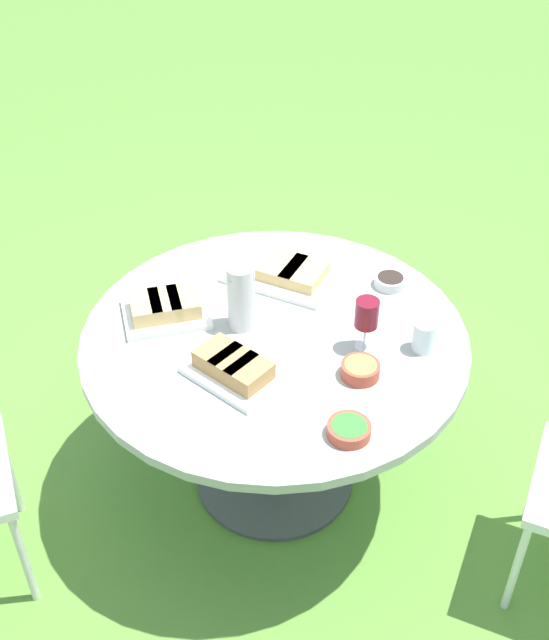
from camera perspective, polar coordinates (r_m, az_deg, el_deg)
The scene contains 11 objects.
ground_plane at distance 3.13m, azimuth 0.00°, elevation -11.13°, with size 40.00×40.00×0.00m, color #5B8C38.
dining_table at distance 2.70m, azimuth 0.00°, elevation -2.95°, with size 1.27×1.27×0.71m.
water_pitcher at distance 2.60m, azimuth -2.41°, elevation 1.67°, with size 0.10×0.09×0.23m.
wine_glass at distance 2.51m, azimuth 6.57°, elevation 0.36°, with size 0.08×0.08×0.18m.
platter_bread_main at distance 2.45m, azimuth -2.93°, elevation -3.43°, with size 0.22×0.30×0.08m.
platter_charcuterie at distance 2.86m, azimuth 0.92°, elevation 3.38°, with size 0.36×0.44×0.06m.
platter_sandwich_side at distance 2.71m, azimuth -7.77°, elevation 0.85°, with size 0.36×0.34×0.08m.
bowl_fries at distance 2.47m, azimuth 6.12°, elevation -3.51°, with size 0.12×0.12×0.05m.
bowl_salad at distance 2.29m, azimuth 5.31°, elevation -7.75°, with size 0.13×0.13×0.04m.
bowl_olives at distance 2.86m, azimuth 8.23°, elevation 2.78°, with size 0.11×0.11×0.04m.
cup_water_near at distance 2.58m, azimuth 10.57°, elevation -1.16°, with size 0.07×0.07×0.10m.
Camera 1 is at (1.44, 1.43, 2.38)m, focal length 45.00 mm.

